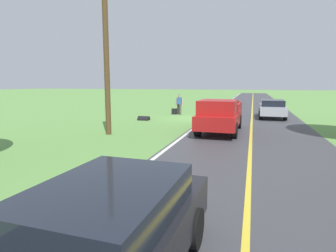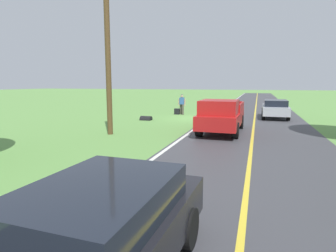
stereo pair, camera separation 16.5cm
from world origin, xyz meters
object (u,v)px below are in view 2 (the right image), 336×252
(hitchhiker_walking, at_px, (182,103))
(sedan_ahead_same_lane, at_px, (94,237))
(utility_pole_roadside, at_px, (108,62))
(suitcase_carried, at_px, (177,111))
(pickup_truck_passing, at_px, (221,115))
(sedan_near_oncoming, at_px, (275,108))

(hitchhiker_walking, bearing_deg, sedan_ahead_same_lane, 101.85)
(hitchhiker_walking, height_order, utility_pole_roadside, utility_pole_roadside)
(suitcase_carried, relative_size, sedan_ahead_same_lane, 0.11)
(sedan_ahead_same_lane, relative_size, utility_pole_roadside, 0.59)
(pickup_truck_passing, xyz_separation_m, utility_pole_roadside, (5.53, 2.21, 2.79))
(suitcase_carried, xyz_separation_m, pickup_truck_passing, (-4.78, 8.09, 0.71))
(hitchhiker_walking, xyz_separation_m, sedan_near_oncoming, (-7.53, 0.30, -0.23))
(hitchhiker_walking, height_order, pickup_truck_passing, pickup_truck_passing)
(sedan_ahead_same_lane, bearing_deg, pickup_truck_passing, -90.19)
(sedan_near_oncoming, distance_m, sedan_ahead_same_lane, 20.59)
(sedan_ahead_same_lane, xyz_separation_m, utility_pole_roadside, (5.49, -10.22, 3.00))
(pickup_truck_passing, distance_m, utility_pole_roadside, 6.58)
(suitcase_carried, xyz_separation_m, utility_pole_roadside, (0.74, 10.30, 3.50))
(sedan_near_oncoming, bearing_deg, suitcase_carried, -1.34)
(pickup_truck_passing, height_order, sedan_ahead_same_lane, pickup_truck_passing)
(hitchhiker_walking, relative_size, sedan_near_oncoming, 0.40)
(pickup_truck_passing, xyz_separation_m, sedan_ahead_same_lane, (0.04, 12.44, -0.21))
(hitchhiker_walking, height_order, suitcase_carried, hitchhiker_walking)
(suitcase_carried, distance_m, pickup_truck_passing, 9.43)
(sedan_near_oncoming, xyz_separation_m, utility_pole_roadside, (8.69, 10.12, 3.00))
(suitcase_carried, xyz_separation_m, sedan_near_oncoming, (-7.94, 0.19, 0.50))
(hitchhiker_walking, relative_size, sedan_ahead_same_lane, 0.39)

